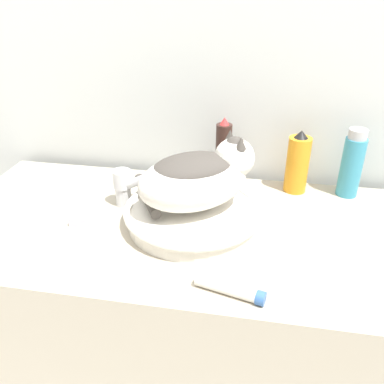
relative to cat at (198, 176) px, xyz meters
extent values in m
cube|color=silver|center=(-0.04, 0.34, 0.21)|extent=(8.00, 0.05, 2.40)
cube|color=#B2A893|center=(-0.04, -0.02, -0.57)|extent=(1.27, 0.61, 0.86)
cylinder|color=white|center=(-0.01, -0.01, -0.11)|extent=(0.34, 0.34, 0.04)
torus|color=white|center=(-0.01, -0.01, -0.09)|extent=(0.36, 0.36, 0.02)
ellipsoid|color=silver|center=(-0.01, -0.01, -0.01)|extent=(0.34, 0.30, 0.14)
ellipsoid|color=#47423D|center=(-0.01, -0.01, 0.03)|extent=(0.26, 0.23, 0.06)
sphere|color=silver|center=(0.09, 0.05, 0.03)|extent=(0.10, 0.10, 0.10)
sphere|color=#47423D|center=(0.09, 0.05, 0.06)|extent=(0.06, 0.06, 0.06)
cone|color=#47423D|center=(0.10, 0.03, 0.08)|extent=(0.03, 0.03, 0.03)
cone|color=#47423D|center=(0.07, 0.08, 0.08)|extent=(0.03, 0.03, 0.03)
cylinder|color=#47423D|center=(-0.14, 0.00, -0.07)|extent=(0.12, 0.20, 0.03)
cylinder|color=silver|center=(-0.22, 0.05, -0.11)|extent=(0.04, 0.04, 0.06)
cylinder|color=silver|center=(-0.17, 0.04, -0.05)|extent=(0.13, 0.06, 0.09)
cylinder|color=silver|center=(-0.22, 0.05, -0.05)|extent=(0.05, 0.05, 0.05)
cylinder|color=#331E19|center=(0.04, 0.23, -0.04)|extent=(0.05, 0.05, 0.20)
cone|color=red|center=(0.04, 0.23, 0.07)|extent=(0.03, 0.03, 0.02)
cylinder|color=orange|center=(0.26, 0.23, -0.05)|extent=(0.07, 0.07, 0.17)
cone|color=black|center=(0.26, 0.23, 0.04)|extent=(0.04, 0.04, 0.02)
cylinder|color=teal|center=(0.41, 0.23, -0.05)|extent=(0.06, 0.06, 0.18)
cylinder|color=#B7B7BC|center=(0.41, 0.23, 0.06)|extent=(0.05, 0.05, 0.03)
cylinder|color=silver|center=(0.10, -0.26, -0.12)|extent=(0.13, 0.06, 0.03)
cylinder|color=#3866AD|center=(0.17, -0.28, -0.12)|extent=(0.02, 0.03, 0.03)
cube|color=silver|center=(-0.30, -0.06, -0.12)|extent=(0.06, 0.05, 0.02)
camera|label=1|loc=(0.15, -0.90, 0.45)|focal=38.00mm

